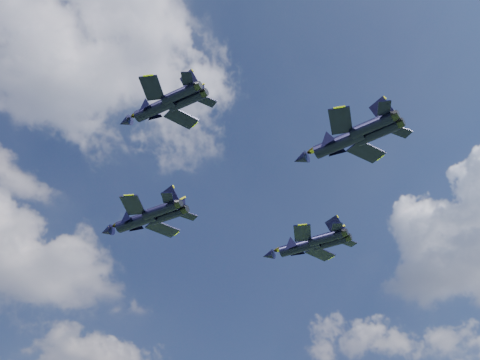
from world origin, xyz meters
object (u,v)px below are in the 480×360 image
jet_right (297,247)px  jet_slot (336,144)px  jet_lead (134,222)px  jet_left (153,109)px

jet_right → jet_slot: size_ratio=0.96×
jet_right → jet_slot: bearing=-144.4°
jet_lead → jet_slot: bearing=-92.5°
jet_left → jet_right: 41.42m
jet_right → jet_left: bearing=177.3°
jet_slot → jet_lead: bearing=92.8°
jet_right → jet_slot: jet_slot is taller
jet_left → jet_slot: 25.98m
jet_lead → jet_left: 27.67m
jet_lead → jet_slot: jet_slot is taller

